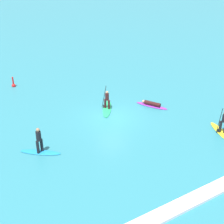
# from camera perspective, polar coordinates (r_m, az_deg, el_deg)

# --- Properties ---
(ground_plane) EXTENTS (120.00, 120.00, 0.00)m
(ground_plane) POSITION_cam_1_polar(r_m,az_deg,el_deg) (26.51, 0.00, -0.95)
(ground_plane) COLOR teal
(ground_plane) RESTS_ON ground
(surfer_on_blue_board) EXTENTS (2.52, 2.21, 1.90)m
(surfer_on_blue_board) POSITION_cam_1_polar(r_m,az_deg,el_deg) (22.58, -12.25, -5.63)
(surfer_on_blue_board) COLOR #1E8CD1
(surfer_on_blue_board) RESTS_ON ground_plane
(surfer_on_purple_board) EXTENTS (1.89, 2.73, 0.42)m
(surfer_on_purple_board) POSITION_cam_1_polar(r_m,az_deg,el_deg) (28.41, 6.79, 1.30)
(surfer_on_purple_board) COLOR purple
(surfer_on_purple_board) RESTS_ON ground_plane
(surfer_on_yellow_board) EXTENTS (1.59, 3.18, 2.01)m
(surfer_on_yellow_board) POSITION_cam_1_polar(r_m,az_deg,el_deg) (25.52, 18.37, -2.59)
(surfer_on_yellow_board) COLOR yellow
(surfer_on_yellow_board) RESTS_ON ground_plane
(surfer_on_green_board) EXTENTS (2.30, 2.90, 2.05)m
(surfer_on_green_board) POSITION_cam_1_polar(r_m,az_deg,el_deg) (27.62, -0.86, 1.17)
(surfer_on_green_board) COLOR #23B266
(surfer_on_green_board) RESTS_ON ground_plane
(marker_buoy) EXTENTS (0.38, 0.38, 1.06)m
(marker_buoy) POSITION_cam_1_polar(r_m,az_deg,el_deg) (33.30, -16.48, 4.50)
(marker_buoy) COLOR red
(marker_buoy) RESTS_ON ground_plane
(wave_crest) EXTENTS (21.24, 0.90, 0.18)m
(wave_crest) POSITION_cam_1_polar(r_m,az_deg,el_deg) (19.96, 16.14, -13.02)
(wave_crest) COLOR white
(wave_crest) RESTS_ON ground_plane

